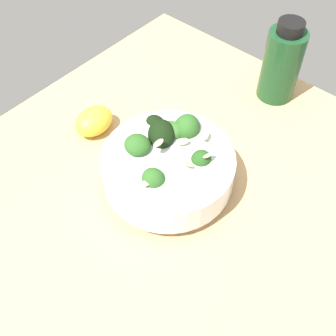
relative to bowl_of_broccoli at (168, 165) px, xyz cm
name	(u,v)px	position (x,y,z in cm)	size (l,w,h in cm)	color
ground_plane	(183,186)	(1.30, 1.97, -5.95)	(65.61, 65.61, 3.39)	tan
bowl_of_broccoli	(168,165)	(0.00, 0.00, 0.00)	(19.28, 19.28, 9.76)	white
lemon_wedge	(94,121)	(-16.55, 0.24, -2.10)	(6.85, 5.12, 4.31)	yellow
bottle_tall	(282,63)	(1.45, 28.01, 2.63)	(6.52, 6.52, 14.81)	#194723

